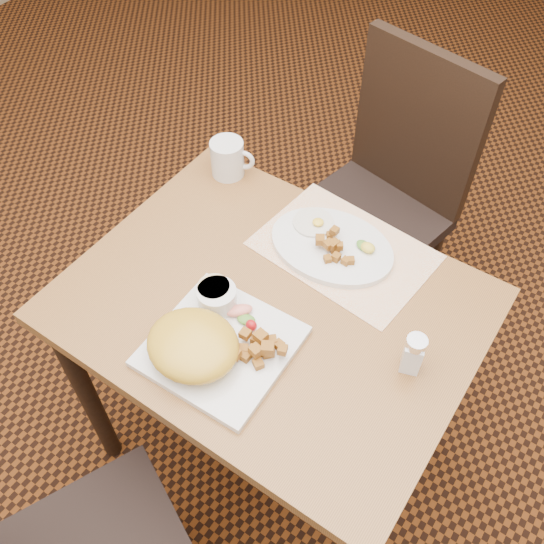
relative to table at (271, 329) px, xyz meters
The scene contains 15 objects.
ground 0.64m from the table, ahead, with size 8.00×8.00×0.00m, color black.
table is the anchor object (origin of this frame).
chair_far 0.70m from the table, 93.49° to the left, with size 0.50×0.50×0.97m.
placemat 0.26m from the table, 75.33° to the left, with size 0.40×0.28×0.00m, color white.
plate_square 0.20m from the table, 95.84° to the right, with size 0.28×0.28×0.02m, color silver.
plate_oval 0.25m from the table, 81.51° to the left, with size 0.30×0.23×0.02m, color silver, non-canonical shape.
hollandaise_mound 0.27m from the table, 102.95° to the right, with size 0.20×0.17×0.07m.
ramekin 0.19m from the table, 137.48° to the right, with size 0.09×0.09×0.05m.
garnish_sq 0.16m from the table, 101.44° to the right, with size 0.09×0.06×0.03m.
fried_egg 0.28m from the table, 99.24° to the left, with size 0.10×0.10×0.02m.
garnish_ov 0.30m from the table, 66.31° to the left, with size 0.06×0.04×0.02m.
salt_shaker 0.37m from the table, ahead, with size 0.05×0.05×0.10m.
coffee_mug 0.47m from the table, 138.93° to the left, with size 0.12×0.09×0.10m.
home_fries_sq 0.20m from the table, 64.23° to the right, with size 0.11×0.10×0.04m.
home_fries_ov 0.25m from the table, 76.93° to the left, with size 0.11×0.09×0.03m.
Camera 1 is at (0.46, -0.67, 1.84)m, focal length 40.00 mm.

